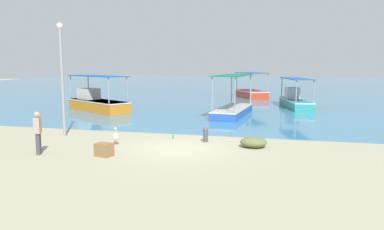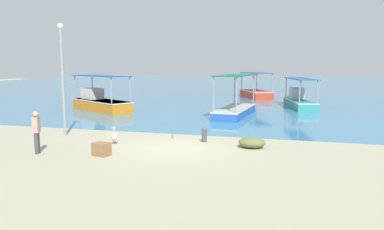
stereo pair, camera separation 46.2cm
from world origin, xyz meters
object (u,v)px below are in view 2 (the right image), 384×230
at_px(lamp_post, 62,73).
at_px(fisherman_standing, 36,131).
at_px(net_pile, 252,142).
at_px(glass_bottle, 172,136).
at_px(fishing_boat_far_right, 100,102).
at_px(fishing_boat_center, 256,93).
at_px(mooring_bollard, 204,134).
at_px(fishing_boat_outer, 235,108).
at_px(fishing_boat_near_left, 299,100).
at_px(pelican, 114,136).
at_px(cargo_crate, 101,149).

height_order(lamp_post, fisherman_standing, lamp_post).
height_order(fisherman_standing, net_pile, fisherman_standing).
bearing_deg(glass_bottle, fishing_boat_far_right, 134.64).
height_order(fishing_boat_center, fisherman_standing, fishing_boat_center).
distance_m(fishing_boat_far_right, lamp_post, 10.32).
bearing_deg(fishing_boat_far_right, mooring_bollard, -41.48).
bearing_deg(lamp_post, mooring_bollard, 2.64).
distance_m(fishing_boat_outer, fisherman_standing, 14.18).
distance_m(fishing_boat_near_left, lamp_post, 19.32).
bearing_deg(fishing_boat_far_right, pelican, -58.16).
height_order(mooring_bollard, cargo_crate, mooring_bollard).
height_order(fishing_boat_outer, pelican, fishing_boat_outer).
xyz_separation_m(fishing_boat_outer, lamp_post, (-7.01, -9.34, 2.58)).
distance_m(fishing_boat_far_right, mooring_bollard, 13.80).
bearing_deg(cargo_crate, fishing_boat_far_right, 119.25).
distance_m(fisherman_standing, glass_bottle, 6.03).
bearing_deg(net_pile, mooring_bollard, 165.21).
height_order(fishing_boat_outer, mooring_bollard, fishing_boat_outer).
relative_size(fishing_boat_outer, fisherman_standing, 3.65).
xyz_separation_m(fishing_boat_far_right, mooring_bollard, (10.34, -9.14, -0.28)).
relative_size(fishing_boat_center, mooring_bollard, 7.47).
bearing_deg(mooring_bollard, fishing_boat_outer, 90.04).
xyz_separation_m(mooring_bollard, net_pile, (2.21, -0.58, -0.15)).
bearing_deg(cargo_crate, fishing_boat_center, 83.03).
height_order(fishing_boat_far_right, mooring_bollard, fishing_boat_far_right).
bearing_deg(fisherman_standing, fishing_boat_outer, 65.54).
distance_m(pelican, glass_bottle, 2.80).
relative_size(pelican, mooring_bollard, 1.16).
height_order(lamp_post, glass_bottle, lamp_post).
bearing_deg(fishing_boat_near_left, lamp_post, -126.09).
relative_size(fishing_boat_far_right, net_pile, 5.29).
relative_size(fishing_boat_outer, pelican, 7.72).
bearing_deg(fishing_boat_outer, cargo_crate, -104.47).
relative_size(fishing_boat_near_left, mooring_bollard, 8.86).
relative_size(fishing_boat_far_right, mooring_bollard, 8.70).
relative_size(fisherman_standing, glass_bottle, 6.26).
xyz_separation_m(fishing_boat_far_right, cargo_crate, (7.10, -12.67, -0.40)).
distance_m(pelican, lamp_post, 4.44).
relative_size(fishing_boat_center, pelican, 6.46).
bearing_deg(net_pile, fisherman_standing, -157.80).
height_order(lamp_post, cargo_crate, lamp_post).
bearing_deg(fishing_boat_outer, lamp_post, -126.90).
xyz_separation_m(fishing_boat_outer, mooring_bollard, (0.01, -9.02, -0.13)).
relative_size(fishing_boat_far_right, fishing_boat_near_left, 0.98).
distance_m(mooring_bollard, fisherman_standing, 7.06).
bearing_deg(glass_bottle, net_pile, -13.44).
height_order(fishing_boat_near_left, cargo_crate, fishing_boat_near_left).
height_order(fishing_boat_near_left, lamp_post, lamp_post).
bearing_deg(mooring_bollard, fishing_boat_near_left, 74.28).
distance_m(pelican, net_pile, 6.01).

